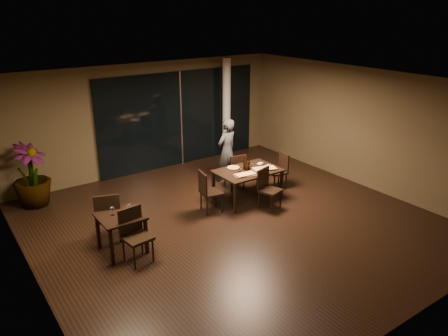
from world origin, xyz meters
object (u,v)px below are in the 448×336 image
(chair_main_far, at_px, (236,170))
(bottle_c, at_px, (244,163))
(main_table, at_px, (248,173))
(chair_main_left, at_px, (208,190))
(diner, at_px, (227,151))
(chair_side_far, at_px, (108,215))
(bottle_b, at_px, (249,165))
(bottle_a, at_px, (247,164))
(side_table, at_px, (121,221))
(chair_side_near, at_px, (134,232))
(potted_plant, at_px, (31,175))
(chair_main_right, at_px, (280,169))
(chair_main_near, at_px, (267,186))

(chair_main_far, distance_m, bottle_c, 0.70)
(main_table, distance_m, chair_main_left, 1.16)
(diner, bearing_deg, chair_side_far, 4.63)
(chair_main_left, relative_size, bottle_b, 3.70)
(bottle_a, height_order, bottle_b, bottle_a)
(bottle_b, bearing_deg, side_table, -171.72)
(chair_main_far, height_order, chair_side_near, chair_side_near)
(bottle_c, bearing_deg, diner, 76.01)
(potted_plant, relative_size, bottle_c, 4.49)
(chair_side_near, height_order, bottle_a, bottle_a)
(side_table, distance_m, chair_main_right, 4.56)
(main_table, distance_m, diner, 1.24)
(potted_plant, bearing_deg, chair_main_near, -36.53)
(chair_main_right, distance_m, bottle_a, 1.22)
(chair_main_far, relative_size, chair_main_near, 1.00)
(main_table, distance_m, potted_plant, 5.01)
(side_table, distance_m, diner, 4.02)
(chair_side_far, bearing_deg, side_table, 116.65)
(side_table, bearing_deg, chair_main_left, 11.81)
(chair_side_near, relative_size, bottle_b, 3.86)
(diner, xyz_separation_m, bottle_b, (-0.20, -1.20, 0.03))
(chair_side_far, relative_size, potted_plant, 0.70)
(chair_main_near, distance_m, chair_side_near, 3.40)
(side_table, relative_size, chair_main_left, 0.83)
(bottle_a, bearing_deg, bottle_c, 96.04)
(chair_main_right, bearing_deg, main_table, -74.54)
(bottle_b, bearing_deg, chair_main_right, 5.69)
(chair_main_far, xyz_separation_m, chair_main_right, (0.99, -0.54, -0.02))
(chair_main_right, distance_m, bottle_c, 1.23)
(side_table, bearing_deg, chair_main_right, 7.67)
(side_table, xyz_separation_m, chair_main_far, (3.53, 1.14, -0.10))
(potted_plant, height_order, bottle_c, potted_plant)
(chair_main_left, bearing_deg, chair_main_near, -104.84)
(chair_main_near, height_order, chair_main_left, chair_main_left)
(chair_side_far, height_order, bottle_c, bottle_c)
(chair_side_far, height_order, bottle_b, chair_side_far)
(chair_side_far, distance_m, chair_side_near, 0.91)
(chair_side_far, relative_size, bottle_a, 3.33)
(side_table, relative_size, chair_main_right, 0.88)
(main_table, relative_size, chair_side_far, 1.43)
(main_table, relative_size, potted_plant, 1.00)
(chair_side_near, xyz_separation_m, bottle_a, (3.29, 0.93, 0.34))
(chair_main_left, height_order, chair_side_far, chair_side_far)
(chair_side_near, bearing_deg, bottle_b, 8.62)
(chair_main_far, distance_m, diner, 0.65)
(chair_main_right, distance_m, chair_side_near, 4.56)
(potted_plant, distance_m, bottle_b, 5.04)
(chair_main_near, bearing_deg, chair_main_far, 71.25)
(potted_plant, bearing_deg, chair_main_far, -23.92)
(chair_main_far, bearing_deg, main_table, 86.17)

